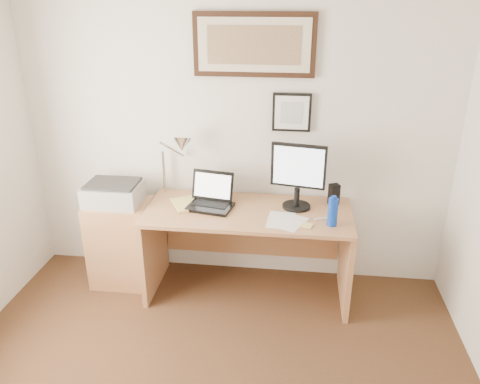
% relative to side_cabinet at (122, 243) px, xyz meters
% --- Properties ---
extents(wall_back, '(3.50, 0.02, 2.50)m').
position_rel_side_cabinet_xyz_m(wall_back, '(0.92, 0.32, 0.89)').
color(wall_back, white).
rests_on(wall_back, ground).
extents(side_cabinet, '(0.50, 0.40, 0.73)m').
position_rel_side_cabinet_xyz_m(side_cabinet, '(0.00, 0.00, 0.00)').
color(side_cabinet, '#A46E45').
rests_on(side_cabinet, floor).
extents(water_bottle, '(0.07, 0.07, 0.21)m').
position_rel_side_cabinet_xyz_m(water_bottle, '(1.70, -0.22, 0.49)').
color(water_bottle, '#0D38B5').
rests_on(water_bottle, desk).
extents(bottle_cap, '(0.04, 0.04, 0.02)m').
position_rel_side_cabinet_xyz_m(bottle_cap, '(1.70, -0.22, 0.60)').
color(bottle_cap, '#0D38B5').
rests_on(bottle_cap, water_bottle).
extents(speaker, '(0.09, 0.09, 0.17)m').
position_rel_side_cabinet_xyz_m(speaker, '(1.73, 0.16, 0.47)').
color(speaker, black).
rests_on(speaker, desk).
extents(paper_sheet_a, '(0.22, 0.30, 0.00)m').
position_rel_side_cabinet_xyz_m(paper_sheet_a, '(1.33, -0.19, 0.39)').
color(paper_sheet_a, silver).
rests_on(paper_sheet_a, desk).
extents(paper_sheet_b, '(0.29, 0.33, 0.00)m').
position_rel_side_cabinet_xyz_m(paper_sheet_b, '(1.40, -0.22, 0.39)').
color(paper_sheet_b, silver).
rests_on(paper_sheet_b, desk).
extents(sticky_pad, '(0.10, 0.10, 0.01)m').
position_rel_side_cabinet_xyz_m(sticky_pad, '(1.52, -0.27, 0.39)').
color(sticky_pad, '#DCC968').
rests_on(sticky_pad, desk).
extents(marker_pen, '(0.14, 0.06, 0.02)m').
position_rel_side_cabinet_xyz_m(marker_pen, '(1.65, -0.14, 0.39)').
color(marker_pen, white).
rests_on(marker_pen, desk).
extents(book, '(0.30, 0.33, 0.02)m').
position_rel_side_cabinet_xyz_m(book, '(0.49, -0.06, 0.40)').
color(book, '#E2D06A').
rests_on(book, desk).
extents(desk, '(1.60, 0.70, 0.75)m').
position_rel_side_cabinet_xyz_m(desk, '(1.07, 0.04, 0.15)').
color(desk, '#A46E45').
rests_on(desk, floor).
extents(laptop, '(0.38, 0.35, 0.26)m').
position_rel_side_cabinet_xyz_m(laptop, '(0.77, 0.00, 0.44)').
color(laptop, black).
rests_on(laptop, desk).
extents(lcd_monitor, '(0.42, 0.22, 0.52)m').
position_rel_side_cabinet_xyz_m(lcd_monitor, '(1.44, 0.05, 0.68)').
color(lcd_monitor, black).
rests_on(lcd_monitor, desk).
extents(printer, '(0.44, 0.34, 0.18)m').
position_rel_side_cabinet_xyz_m(printer, '(-0.03, 0.00, 0.45)').
color(printer, '#A1A1A4').
rests_on(printer, side_cabinet).
extents(desk_lamp, '(0.29, 0.27, 0.53)m').
position_rel_side_cabinet_xyz_m(desk_lamp, '(0.51, 0.13, 0.82)').
color(desk_lamp, silver).
rests_on(desk_lamp, desk).
extents(picture_large, '(0.92, 0.04, 0.47)m').
position_rel_side_cabinet_xyz_m(picture_large, '(1.07, 0.29, 1.59)').
color(picture_large, black).
rests_on(picture_large, wall_back).
extents(picture_small, '(0.30, 0.03, 0.30)m').
position_rel_side_cabinet_xyz_m(picture_small, '(1.37, 0.29, 1.09)').
color(picture_small, black).
rests_on(picture_small, wall_back).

